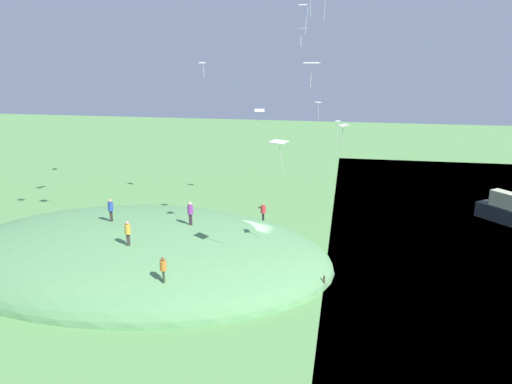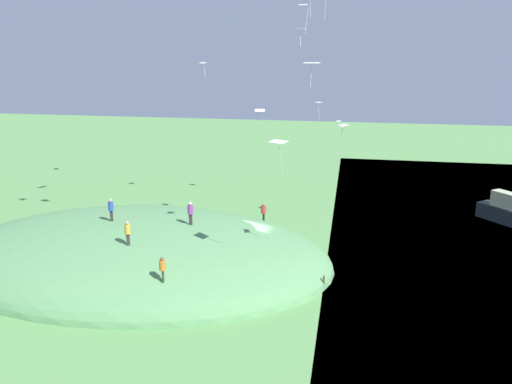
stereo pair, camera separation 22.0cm
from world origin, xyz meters
name	(u,v)px [view 1 (the left image)]	position (x,y,z in m)	size (l,w,h in m)	color
ground_plane	(255,254)	(0.00, 0.00, 0.00)	(160.00, 160.00, 0.00)	#5F9851
grass_hill	(138,260)	(8.97, 2.85, 0.00)	(31.04, 21.28, 6.41)	#5F985D
person_watching_kites	(111,207)	(10.93, 2.92, 4.33)	(0.51, 0.51, 1.82)	#2F2C28
person_with_child	(263,210)	(0.17, -5.12, 2.17)	(0.62, 0.62, 1.72)	black
person_on_hilltop	(128,230)	(7.78, 7.01, 4.06)	(0.48, 0.48, 1.78)	#3F3534
person_near_shore	(190,211)	(4.64, 2.38, 4.24)	(0.48, 0.48, 1.85)	#403137
person_walking_path	(163,267)	(4.02, 10.41, 3.07)	(0.51, 0.51, 1.70)	#2F3B27
kite_3	(202,64)	(7.60, -12.59, 14.71)	(0.81, 0.68, 1.51)	white
kite_4	(303,8)	(-3.28, -2.51, 19.20)	(0.76, 0.55, 2.19)	white
kite_5	(325,0)	(-4.45, -10.57, 20.37)	(0.68, 0.50, 1.97)	silver
kite_7	(259,111)	(0.12, -2.67, 11.37)	(0.87, 0.66, 1.27)	white
kite_9	(338,124)	(-6.11, -7.87, 9.75)	(0.50, 0.65, 2.00)	white
kite_10	(311,64)	(-4.14, -0.62, 15.19)	(1.32, 1.03, 1.81)	white
kite_11	(343,128)	(-6.74, 6.25, 11.50)	(0.75, 0.88, 2.00)	silver
kite_12	(279,143)	(-2.94, 8.14, 10.73)	(1.31, 1.17, 2.14)	white
kite_13	(318,104)	(-4.51, -3.97, 11.88)	(0.72, 0.75, 1.48)	white
kite_14	(302,29)	(-4.06, 6.64, 17.42)	(0.56, 0.75, 1.09)	silver
mooring_post	(324,282)	(-5.88, 5.45, 0.50)	(0.14, 0.14, 1.00)	brown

